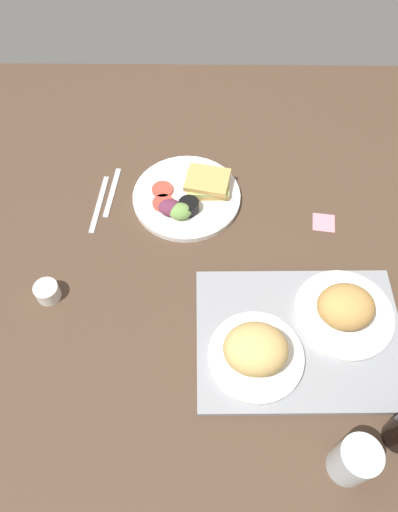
# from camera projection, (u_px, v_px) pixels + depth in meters

# --- Properties ---
(ground_plane) EXTENTS (1.90, 1.50, 0.03)m
(ground_plane) POSITION_uv_depth(u_px,v_px,m) (207.00, 258.00, 1.18)
(ground_plane) COLOR #4C3828
(serving_tray) EXTENTS (0.46, 0.34, 0.02)m
(serving_tray) POSITION_uv_depth(u_px,v_px,m) (300.00, 337.00, 1.04)
(serving_tray) COLOR gray
(serving_tray) RESTS_ON ground_plane
(bread_plate_near) EXTENTS (0.22, 0.22, 0.10)m
(bread_plate_near) POSITION_uv_depth(u_px,v_px,m) (345.00, 310.00, 1.03)
(bread_plate_near) COLOR white
(bread_plate_near) RESTS_ON serving_tray
(bread_plate_far) EXTENTS (0.20, 0.20, 0.10)m
(bread_plate_far) POSITION_uv_depth(u_px,v_px,m) (256.00, 351.00, 0.97)
(bread_plate_far) COLOR white
(bread_plate_far) RESTS_ON serving_tray
(plate_with_salad) EXTENTS (0.28, 0.28, 0.05)m
(plate_with_salad) POSITION_uv_depth(u_px,v_px,m) (189.00, 196.00, 1.25)
(plate_with_salad) COLOR white
(plate_with_salad) RESTS_ON ground_plane
(drinking_glass) EXTENTS (0.08, 0.08, 0.11)m
(drinking_glass) POSITION_uv_depth(u_px,v_px,m) (354.00, 461.00, 0.86)
(drinking_glass) COLOR silver
(drinking_glass) RESTS_ON ground_plane
(espresso_cup) EXTENTS (0.06, 0.06, 0.04)m
(espresso_cup) POSITION_uv_depth(u_px,v_px,m) (47.00, 292.00, 1.09)
(espresso_cup) COLOR silver
(espresso_cup) RESTS_ON ground_plane
(fork) EXTENTS (0.03, 0.17, 0.01)m
(fork) POSITION_uv_depth(u_px,v_px,m) (112.00, 192.00, 1.27)
(fork) COLOR #B7B7BC
(fork) RESTS_ON ground_plane
(knife) EXTENTS (0.03, 0.19, 0.01)m
(knife) POSITION_uv_depth(u_px,v_px,m) (99.00, 203.00, 1.25)
(knife) COLOR #B7B7BC
(knife) RESTS_ON ground_plane
(sticky_note) EXTENTS (0.06, 0.06, 0.00)m
(sticky_note) POSITION_uv_depth(u_px,v_px,m) (324.00, 222.00, 1.22)
(sticky_note) COLOR pink
(sticky_note) RESTS_ON ground_plane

